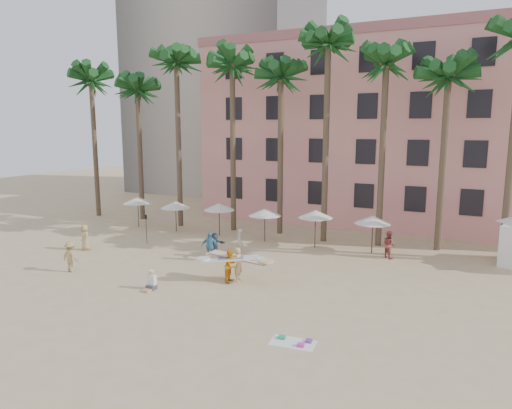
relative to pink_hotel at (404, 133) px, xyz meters
name	(u,v)px	position (x,y,z in m)	size (l,w,h in m)	color
ground	(182,299)	(-7.00, -26.00, -8.00)	(120.00, 120.00, 0.00)	#D1B789
pink_hotel	(404,133)	(0.00, 0.00, 0.00)	(35.00, 14.00, 16.00)	#EF9D91
grey_tower	(227,1)	(-25.00, 12.00, 17.00)	(22.00, 18.00, 50.00)	#A89E8E
palm_row	(297,67)	(-6.49, -11.00, 4.97)	(44.40, 5.40, 16.30)	brown
umbrella_row	(241,209)	(-10.00, -13.50, -5.67)	(22.50, 2.70, 2.73)	#332B23
beach_towel	(294,342)	(-0.18, -28.09, -7.97)	(1.88, 1.15, 0.14)	white
carrier_yellow	(239,262)	(-5.63, -22.36, -6.93)	(3.40, 0.84, 1.93)	#E0B47E
carrier_white	(231,264)	(-5.97, -22.66, -7.00)	(3.14, 1.97, 1.88)	orange
beachgoers	(194,246)	(-10.20, -19.88, -7.10)	(20.71, 11.98, 1.91)	tan
paddle	(146,225)	(-15.60, -17.94, -6.59)	(0.18, 0.04, 2.23)	black
seated_man	(151,283)	(-9.22, -25.60, -7.64)	(0.46, 0.80, 1.04)	#3F3F4C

